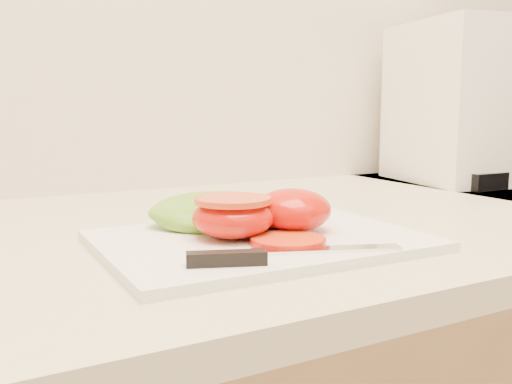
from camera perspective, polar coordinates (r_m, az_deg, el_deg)
cutting_board at (r=0.59m, az=0.47°, el=-4.90°), size 0.33×0.24×0.01m
tomato_half_dome at (r=0.61m, az=3.66°, el=-1.79°), size 0.08×0.08×0.05m
tomato_half_cut at (r=0.58m, az=-2.33°, el=-2.38°), size 0.08×0.08×0.04m
tomato_slice_0 at (r=0.56m, az=3.23°, el=-4.91°), size 0.07×0.07×0.01m
lettuce_leaf_0 at (r=0.64m, az=-3.46°, el=-2.04°), size 0.19×0.16×0.03m
lettuce_leaf_1 at (r=0.67m, az=-0.44°, el=-1.92°), size 0.14×0.14×0.02m
knife at (r=0.50m, az=1.23°, el=-6.29°), size 0.21×0.07×0.01m
appliance at (r=1.17m, az=19.81°, el=8.35°), size 0.24×0.28×0.30m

